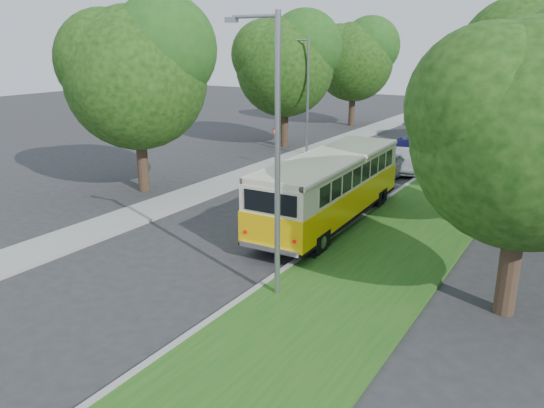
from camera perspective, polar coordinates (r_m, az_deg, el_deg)
The scene contains 13 objects.
ground at distance 20.04m, azimuth -6.30°, elevation -4.18°, with size 120.00×120.00×0.00m, color #2A2A2C.
curb at distance 22.39m, azimuth 8.99°, elevation -1.79°, with size 0.20×70.00×0.15m, color gray.
grass_verge at distance 21.66m, azimuth 14.72°, elevation -2.83°, with size 4.50×70.00×0.13m, color #1C5416.
sidewalk at distance 26.59m, azimuth -7.90°, elevation 1.25°, with size 2.20×70.00×0.12m, color gray.
treeline at distance 33.75m, azimuth 17.67°, elevation 14.06°, with size 24.27×41.91×9.46m.
lamppost_near at distance 14.51m, azimuth 0.29°, elevation 5.73°, with size 1.71×0.16×8.00m.
lamppost_far at distance 34.86m, azimuth 3.72°, elevation 11.88°, with size 1.71×0.16×7.50m.
warning_sign at distance 31.61m, azimuth 0.49°, elevation 6.99°, with size 0.56×0.10×2.50m.
vintage_bus at distance 21.62m, azimuth 6.21°, elevation 1.53°, with size 2.55×9.92×2.95m, color yellow, non-canonical shape.
car_silver at distance 29.64m, azimuth 11.93°, elevation 3.97°, with size 1.68×4.18×1.42m, color #B3B4B8.
car_white at distance 31.73m, azimuth 14.25°, elevation 4.56°, with size 1.38×3.96×1.31m, color silver.
car_blue at distance 35.03m, azimuth 14.18°, elevation 5.75°, with size 1.91×4.71×1.37m, color navy.
car_grey at distance 40.62m, azimuth 17.90°, elevation 6.95°, with size 2.27×4.93×1.37m, color #56595D.
Camera 1 is at (11.62, -14.65, 7.20)m, focal length 35.00 mm.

